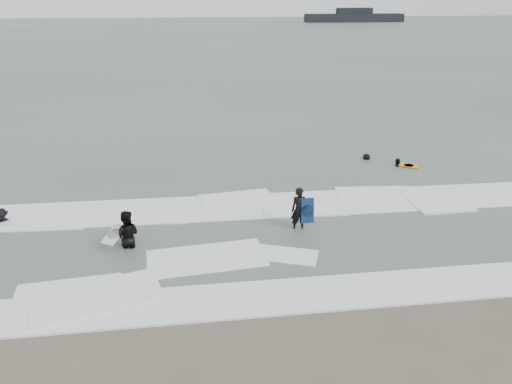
{
  "coord_description": "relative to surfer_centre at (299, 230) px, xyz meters",
  "views": [
    {
      "loc": [
        -2.12,
        -12.83,
        8.39
      ],
      "look_at": [
        0.0,
        5.0,
        1.1
      ],
      "focal_mm": 35.0,
      "sensor_mm": 36.0,
      "label": 1
    }
  ],
  "objects": [
    {
      "name": "surfer_right_near",
      "position": [
        6.45,
        6.57,
        0.0
      ],
      "size": [
        0.79,
        1.01,
        1.6
      ],
      "primitive_type": "imported",
      "rotation": [
        0.0,
        0.0,
        -2.07
      ],
      "color": "black",
      "rests_on": "ground"
    },
    {
      "name": "bodyboards",
      "position": [
        0.2,
        1.89,
        0.5
      ],
      "size": [
        14.57,
        8.0,
        1.25
      ],
      "color": "#0F2246",
      "rests_on": "ground"
    },
    {
      "name": "ground",
      "position": [
        -1.46,
        -3.68,
        0.0
      ],
      "size": [
        320.0,
        320.0,
        0.0
      ],
      "primitive_type": "plane",
      "color": "brown",
      "rests_on": "ground"
    },
    {
      "name": "vessel_horizon",
      "position": [
        41.08,
        126.76,
        1.39
      ],
      "size": [
        27.46,
        4.9,
        3.73
      ],
      "color": "black",
      "rests_on": "ground"
    },
    {
      "name": "surfer_centre",
      "position": [
        0.0,
        0.0,
        0.0
      ],
      "size": [
        0.63,
        0.42,
        1.72
      ],
      "primitive_type": "imported",
      "rotation": [
        0.0,
        0.0,
        -0.02
      ],
      "color": "black",
      "rests_on": "ground"
    },
    {
      "name": "surfer_wading",
      "position": [
        -6.23,
        -0.56,
        0.0
      ],
      "size": [
        0.96,
        0.76,
        1.92
      ],
      "primitive_type": "imported",
      "rotation": [
        0.0,
        0.0,
        3.11
      ],
      "color": "black",
      "rests_on": "ground"
    },
    {
      "name": "surf_foam",
      "position": [
        -1.46,
        0.02,
        0.04
      ],
      "size": [
        30.03,
        9.06,
        0.09
      ],
      "color": "white",
      "rests_on": "ground"
    },
    {
      "name": "sea",
      "position": [
        -1.46,
        76.32,
        0.06
      ],
      "size": [
        320.0,
        320.0,
        0.0
      ],
      "primitive_type": "plane",
      "color": "#47544C",
      "rests_on": "ground"
    },
    {
      "name": "surfer_right_far",
      "position": [
        5.22,
        7.8,
        0.0
      ],
      "size": [
        0.83,
        0.64,
        1.5
      ],
      "primitive_type": "imported",
      "rotation": [
        0.0,
        0.0,
        -2.9
      ],
      "color": "black",
      "rests_on": "ground"
    },
    {
      "name": "surfer_breaker",
      "position": [
        -11.26,
        1.9,
        0.0
      ],
      "size": [
        1.11,
        0.9,
        1.49
      ],
      "primitive_type": "imported",
      "rotation": [
        0.0,
        0.0,
        0.41
      ],
      "color": "black",
      "rests_on": "ground"
    }
  ]
}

